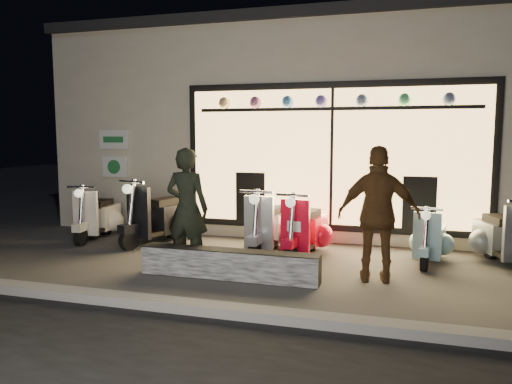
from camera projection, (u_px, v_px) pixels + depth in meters
The scene contains 12 objects.
ground at pixel (258, 267), 7.38m from camera, with size 40.00×40.00×0.00m, color #383533.
kerb at pixel (206, 309), 5.47m from camera, with size 40.00×0.25×0.12m, color slate.
shop_building at pixel (317, 128), 11.87m from camera, with size 10.20×6.23×4.20m.
graffiti_barrier at pixel (229, 264), 6.80m from camera, with size 2.49×0.28×0.40m, color black.
scooter_silver at pixel (270, 226), 8.35m from camera, with size 0.50×1.47×1.06m.
scooter_red at pixel (307, 229), 8.15m from camera, with size 0.59×1.45×1.03m.
scooter_black at pixel (163, 217), 9.09m from camera, with size 0.81×1.58×1.13m.
scooter_cream at pixel (100, 216), 9.46m from camera, with size 0.56×1.42×1.01m.
scooter_blue at pixel (431, 239), 7.70m from camera, with size 0.53×1.24×0.88m.
scooter_grey at pixel (500, 236), 7.61m from camera, with size 0.74×1.42×1.02m.
man at pixel (187, 209), 7.24m from camera, with size 0.65×0.42×1.77m, color black.
woman at pixel (379, 215), 6.57m from camera, with size 1.06×0.44×1.81m, color brown.
Camera 1 is at (2.03, -6.90, 1.97)m, focal length 35.00 mm.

